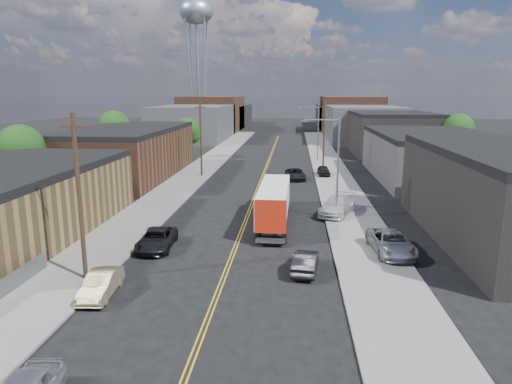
% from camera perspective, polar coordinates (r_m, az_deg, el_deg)
% --- Properties ---
extents(ground, '(260.00, 260.00, 0.00)m').
position_cam_1_polar(ground, '(75.70, 1.59, 3.90)').
color(ground, black).
rests_on(ground, ground).
extents(centerline, '(0.32, 120.00, 0.01)m').
position_cam_1_polar(centerline, '(60.93, 0.80, 1.85)').
color(centerline, gold).
rests_on(centerline, ground).
extents(sidewalk_left, '(5.00, 140.00, 0.15)m').
position_cam_1_polar(sidewalk_left, '(62.29, -7.96, 2.02)').
color(sidewalk_left, slate).
rests_on(sidewalk_left, ground).
extents(sidewalk_right, '(5.00, 140.00, 0.15)m').
position_cam_1_polar(sidewalk_right, '(61.01, 9.74, 1.75)').
color(sidewalk_right, slate).
rests_on(sidewalk_right, ground).
extents(warehouse_tan, '(12.00, 22.00, 5.60)m').
position_cam_1_polar(warehouse_tan, '(40.42, -28.60, -1.03)').
color(warehouse_tan, olive).
rests_on(warehouse_tan, ground).
extents(warehouse_brown, '(12.00, 26.00, 6.60)m').
position_cam_1_polar(warehouse_brown, '(63.29, -15.80, 4.79)').
color(warehouse_brown, '#503020').
rests_on(warehouse_brown, ground).
extents(industrial_right_b, '(14.00, 24.00, 6.10)m').
position_cam_1_polar(industrial_right_b, '(63.85, 21.04, 4.27)').
color(industrial_right_b, '#37373A').
rests_on(industrial_right_b, ground).
extents(industrial_right_c, '(14.00, 22.00, 7.60)m').
position_cam_1_polar(industrial_right_c, '(88.89, 16.48, 7.12)').
color(industrial_right_c, black).
rests_on(industrial_right_c, ground).
extents(skyline_left_a, '(16.00, 30.00, 8.00)m').
position_cam_1_polar(skyline_left_a, '(112.62, -7.70, 8.60)').
color(skyline_left_a, '#37373A').
rests_on(skyline_left_a, ground).
extents(skyline_right_a, '(16.00, 30.00, 8.00)m').
position_cam_1_polar(skyline_right_a, '(111.14, 13.11, 8.35)').
color(skyline_right_a, '#37373A').
rests_on(skyline_right_a, ground).
extents(skyline_left_b, '(16.00, 26.00, 10.00)m').
position_cam_1_polar(skyline_left_b, '(137.06, -5.45, 9.72)').
color(skyline_left_b, '#503020').
rests_on(skyline_left_b, ground).
extents(skyline_right_b, '(16.00, 26.00, 10.00)m').
position_cam_1_polar(skyline_right_b, '(135.84, 11.64, 9.50)').
color(skyline_right_b, '#503020').
rests_on(skyline_right_b, ground).
extents(skyline_left_c, '(16.00, 40.00, 7.00)m').
position_cam_1_polar(skyline_left_c, '(156.83, -4.14, 9.51)').
color(skyline_left_c, black).
rests_on(skyline_left_c, ground).
extents(skyline_right_c, '(16.00, 40.00, 7.00)m').
position_cam_1_polar(skyline_right_c, '(155.77, 10.76, 9.31)').
color(skyline_right_c, black).
rests_on(skyline_right_c, ground).
extents(water_tower, '(9.00, 9.00, 36.90)m').
position_cam_1_polar(water_tower, '(128.98, -7.47, 20.94)').
color(water_tower, gray).
rests_on(water_tower, ground).
extents(streetlight_near, '(3.39, 0.25, 9.00)m').
position_cam_1_polar(streetlight_near, '(40.33, 9.66, 3.95)').
color(streetlight_near, gray).
rests_on(streetlight_near, ground).
extents(streetlight_far, '(3.39, 0.25, 9.00)m').
position_cam_1_polar(streetlight_far, '(75.07, 7.47, 7.82)').
color(streetlight_far, gray).
rests_on(streetlight_far, ground).
extents(utility_pole_left_near, '(1.60, 0.26, 10.00)m').
position_cam_1_polar(utility_pole_left_near, '(28.31, -21.21, -0.63)').
color(utility_pole_left_near, black).
rests_on(utility_pole_left_near, ground).
extents(utility_pole_left_far, '(1.60, 0.26, 10.00)m').
position_cam_1_polar(utility_pole_left_far, '(61.33, -6.91, 6.67)').
color(utility_pole_left_far, black).
rests_on(utility_pole_left_far, ground).
extents(utility_pole_right, '(1.60, 0.26, 10.00)m').
position_cam_1_polar(utility_pole_right, '(63.18, 8.50, 6.79)').
color(utility_pole_right, black).
rests_on(utility_pole_right, ground).
extents(tree_left_near, '(4.85, 4.76, 7.91)m').
position_cam_1_polar(tree_left_near, '(53.19, -27.23, 4.59)').
color(tree_left_near, black).
rests_on(tree_left_near, ground).
extents(tree_left_mid, '(5.10, 5.04, 8.37)m').
position_cam_1_polar(tree_left_mid, '(75.43, -17.25, 7.51)').
color(tree_left_mid, black).
rests_on(tree_left_mid, ground).
extents(tree_left_far, '(4.35, 4.20, 6.97)m').
position_cam_1_polar(tree_left_far, '(79.15, -8.52, 7.46)').
color(tree_left_far, black).
rests_on(tree_left_far, ground).
extents(tree_right_far, '(4.85, 4.76, 7.91)m').
position_cam_1_polar(tree_right_far, '(79.35, 24.01, 7.00)').
color(tree_right_far, black).
rests_on(tree_right_far, ground).
extents(semi_truck, '(2.47, 13.55, 3.53)m').
position_cam_1_polar(semi_truck, '(39.52, 2.34, -0.95)').
color(semi_truck, silver).
rests_on(semi_truck, ground).
extents(car_left_b, '(1.70, 4.19, 1.35)m').
position_cam_1_polar(car_left_b, '(27.20, -18.81, -10.85)').
color(car_left_b, '#8A815A').
rests_on(car_left_b, ground).
extents(car_left_c, '(2.64, 5.17, 1.40)m').
position_cam_1_polar(car_left_c, '(33.92, -12.31, -5.79)').
color(car_left_c, black).
rests_on(car_left_c, ground).
extents(car_right_oncoming, '(1.92, 4.21, 1.34)m').
position_cam_1_polar(car_right_oncoming, '(29.16, 6.20, -8.67)').
color(car_right_oncoming, black).
rests_on(car_right_oncoming, ground).
extents(car_right_lot_a, '(2.97, 5.67, 1.52)m').
position_cam_1_polar(car_right_lot_a, '(33.12, 16.56, -6.08)').
color(car_right_lot_a, '#9B9FA0').
rests_on(car_right_lot_a, sidewalk_right).
extents(car_right_lot_b, '(4.17, 6.10, 1.64)m').
position_cam_1_polar(car_right_lot_b, '(42.43, 10.12, -1.66)').
color(car_right_lot_b, '#B6B6B6').
rests_on(car_right_lot_b, sidewalk_right).
extents(car_right_lot_c, '(1.72, 3.85, 1.29)m').
position_cam_1_polar(car_right_lot_c, '(62.21, 8.46, 2.67)').
color(car_right_lot_c, black).
rests_on(car_right_lot_c, sidewalk_right).
extents(car_ahead_truck, '(2.84, 5.27, 1.40)m').
position_cam_1_polar(car_ahead_truck, '(59.59, 4.94, 2.24)').
color(car_ahead_truck, black).
rests_on(car_ahead_truck, ground).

